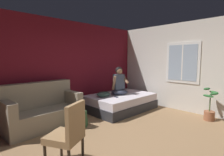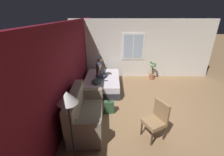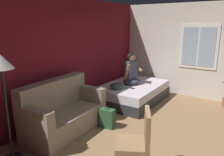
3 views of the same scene
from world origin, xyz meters
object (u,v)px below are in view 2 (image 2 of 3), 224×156
(couch, at_px, (84,114))
(potted_plant, at_px, (152,73))
(person_seated, at_px, (100,69))
(cell_phone, at_px, (106,81))
(throw_pillow, at_px, (97,81))
(side_chair, at_px, (156,119))
(floor_lamp, at_px, (68,105))
(backpack, at_px, (109,107))
(bed, at_px, (102,82))

(couch, xyz_separation_m, potted_plant, (3.30, -2.63, -0.09))
(person_seated, xyz_separation_m, cell_phone, (-0.37, -0.23, -0.35))
(person_seated, relative_size, throw_pillow, 1.82)
(couch, height_order, throw_pillow, couch)
(side_chair, height_order, throw_pillow, side_chair)
(side_chair, xyz_separation_m, floor_lamp, (-0.77, 1.84, 0.90))
(potted_plant, bearing_deg, person_seated, 111.78)
(person_seated, xyz_separation_m, potted_plant, (0.94, -2.36, -0.53))
(backpack, relative_size, cell_phone, 3.18)
(throw_pillow, bearing_deg, cell_phone, -59.26)
(side_chair, bearing_deg, floor_lamp, 112.71)
(side_chair, relative_size, person_seated, 1.12)
(backpack, bearing_deg, bed, 10.48)
(bed, distance_m, cell_phone, 0.48)
(couch, height_order, cell_phone, couch)
(backpack, height_order, floor_lamp, floor_lamp)
(potted_plant, bearing_deg, couch, 141.39)
(throw_pillow, bearing_deg, floor_lamp, 176.61)
(side_chair, relative_size, potted_plant, 1.15)
(side_chair, relative_size, backpack, 2.14)
(couch, relative_size, floor_lamp, 1.02)
(person_seated, height_order, throw_pillow, person_seated)
(person_seated, bearing_deg, couch, 173.44)
(couch, xyz_separation_m, side_chair, (-0.37, -1.84, 0.14))
(potted_plant, bearing_deg, floor_lamp, 149.30)
(cell_phone, bearing_deg, bed, -153.83)
(couch, distance_m, backpack, 0.93)
(couch, relative_size, side_chair, 1.77)
(throw_pillow, bearing_deg, couch, 174.50)
(bed, relative_size, throw_pillow, 4.37)
(throw_pillow, bearing_deg, backpack, -157.48)
(bed, xyz_separation_m, side_chair, (-2.73, -1.50, 0.30))
(person_seated, height_order, backpack, person_seated)
(couch, relative_size, backpack, 3.79)
(side_chair, xyz_separation_m, backpack, (1.00, 1.18, -0.34))
(cell_phone, distance_m, floor_lamp, 3.30)
(bed, relative_size, backpack, 4.58)
(person_seated, distance_m, cell_phone, 0.56)
(potted_plant, bearing_deg, bed, 112.27)
(floor_lamp, height_order, potted_plant, floor_lamp)
(couch, height_order, potted_plant, couch)
(backpack, relative_size, throw_pillow, 0.95)
(bed, xyz_separation_m, potted_plant, (0.94, -2.30, 0.07))
(side_chair, bearing_deg, potted_plant, -12.28)
(cell_phone, distance_m, potted_plant, 2.51)
(backpack, bearing_deg, throw_pillow, 22.52)
(person_seated, relative_size, potted_plant, 1.03)
(couch, relative_size, person_seated, 1.98)
(couch, height_order, backpack, couch)
(cell_phone, bearing_deg, person_seated, -146.25)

